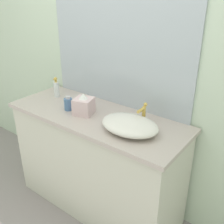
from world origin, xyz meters
TOP-DOWN VIEW (x-y plane):
  - bathroom_wall_rear at (0.00, 0.73)m, footprint 6.00×0.06m
  - vanity_counter at (0.03, 0.41)m, footprint 1.45×0.55m
  - wall_mirror_panel at (0.03, 0.69)m, footprint 1.28×0.01m
  - sink_basin at (0.37, 0.36)m, footprint 0.41×0.30m
  - faucet at (0.37, 0.53)m, footprint 0.03×0.11m
  - soap_dispenser at (-0.48, 0.49)m, footprint 0.05×0.05m
  - lotion_bottle at (-0.20, 0.35)m, footprint 0.06×0.06m
  - tissue_box at (-0.06, 0.38)m, footprint 0.17×0.17m

SIDE VIEW (x-z plane):
  - vanity_counter at x=0.03m, z-range 0.00..0.88m
  - sink_basin at x=0.37m, z-range 0.88..0.97m
  - lotion_bottle at x=-0.20m, z-range 0.88..0.99m
  - tissue_box at x=-0.06m, z-range 0.87..1.04m
  - soap_dispenser at x=-0.48m, z-range 0.87..1.05m
  - faucet at x=0.37m, z-range 0.89..1.03m
  - bathroom_wall_rear at x=0.00m, z-range 0.00..2.60m
  - wall_mirror_panel at x=0.03m, z-range 0.88..1.93m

